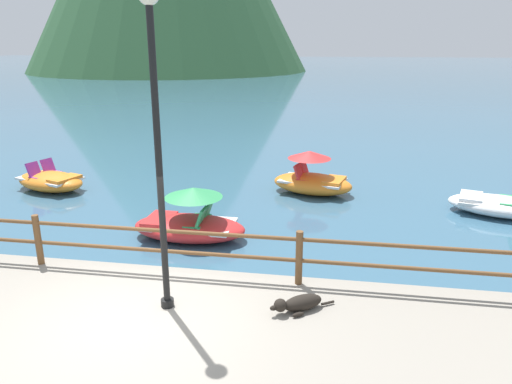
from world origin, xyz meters
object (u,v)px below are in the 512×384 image
object	(u,v)px
pedal_boat_0	(189,222)
pedal_boat_2	(312,179)
dog_resting	(299,303)
lamp_post	(157,129)
pedal_boat_1	(498,205)
pedal_boat_3	(51,181)

from	to	relation	value
pedal_boat_0	pedal_boat_2	bearing A→B (deg)	56.78
dog_resting	pedal_boat_2	size ratio (longest dim) A/B	0.37
lamp_post	pedal_boat_1	bearing A→B (deg)	43.75
pedal_boat_0	pedal_boat_2	world-z (taller)	pedal_boat_2
dog_resting	pedal_boat_1	size ratio (longest dim) A/B	0.35
dog_resting	pedal_boat_2	distance (m)	7.33
pedal_boat_0	pedal_boat_2	distance (m)	4.71
pedal_boat_1	pedal_boat_2	world-z (taller)	pedal_boat_2
lamp_post	pedal_boat_0	distance (m)	4.59
dog_resting	pedal_boat_0	bearing A→B (deg)	129.10
dog_resting	pedal_boat_0	size ratio (longest dim) A/B	0.37
pedal_boat_0	dog_resting	bearing A→B (deg)	-50.90
dog_resting	pedal_boat_1	xyz separation A→B (m)	(4.71, 6.24, -0.27)
lamp_post	pedal_boat_3	distance (m)	9.35
lamp_post	pedal_boat_0	size ratio (longest dim) A/B	1.76
pedal_boat_1	pedal_boat_2	distance (m)	5.01
lamp_post	pedal_boat_1	distance (m)	9.76
lamp_post	pedal_boat_3	world-z (taller)	lamp_post
pedal_boat_0	pedal_boat_2	xyz separation A→B (m)	(2.58, 3.94, 0.03)
dog_resting	pedal_boat_3	distance (m)	10.24
pedal_boat_2	pedal_boat_3	size ratio (longest dim) A/B	0.99
pedal_boat_2	pedal_boat_3	distance (m)	7.91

